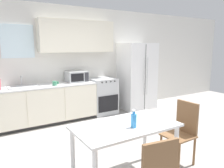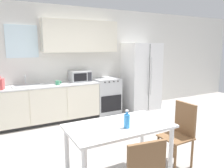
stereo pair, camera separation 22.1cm
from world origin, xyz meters
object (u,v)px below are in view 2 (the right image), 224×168
object	(u,v)px
oven_range	(106,96)
refrigerator	(141,76)
coffee_mug	(58,83)
drink_bottle	(127,121)
dining_table	(119,133)
microwave	(80,76)
dining_chair_side	(181,130)

from	to	relation	value
oven_range	refrigerator	bearing A→B (deg)	-2.72
coffee_mug	drink_bottle	bearing A→B (deg)	-87.61
oven_range	refrigerator	size ratio (longest dim) A/B	0.51
drink_bottle	dining_table	bearing A→B (deg)	103.85
microwave	dining_chair_side	xyz separation A→B (m)	(0.49, -2.86, -0.48)
oven_range	drink_bottle	size ratio (longest dim) A/B	4.21
dining_table	oven_range	bearing A→B (deg)	66.38
refrigerator	microwave	world-z (taller)	refrigerator
refrigerator	dining_chair_side	bearing A→B (deg)	-114.73
refrigerator	dining_table	world-z (taller)	refrigerator
refrigerator	microwave	size ratio (longest dim) A/B	3.68
oven_range	dining_table	distance (m)	3.00
drink_bottle	dining_chair_side	bearing A→B (deg)	5.23
refrigerator	microwave	bearing A→B (deg)	175.62
oven_range	dining_table	bearing A→B (deg)	-113.62
coffee_mug	dining_chair_side	xyz separation A→B (m)	(1.11, -2.63, -0.39)
coffee_mug	dining_chair_side	distance (m)	2.88
microwave	drink_bottle	world-z (taller)	microwave
dining_table	drink_bottle	distance (m)	0.24
coffee_mug	microwave	bearing A→B (deg)	20.22
refrigerator	dining_chair_side	xyz separation A→B (m)	(-1.25, -2.72, -0.37)
refrigerator	dining_table	size ratio (longest dim) A/B	1.41
dining_chair_side	drink_bottle	bearing A→B (deg)	93.28
coffee_mug	dining_chair_side	size ratio (longest dim) A/B	0.14
oven_range	coffee_mug	world-z (taller)	coffee_mug
oven_range	refrigerator	world-z (taller)	refrigerator
refrigerator	coffee_mug	size ratio (longest dim) A/B	13.85
dining_chair_side	microwave	bearing A→B (deg)	7.86
dining_chair_side	oven_range	bearing A→B (deg)	-5.55
oven_range	microwave	world-z (taller)	microwave
dining_chair_side	drink_bottle	world-z (taller)	drink_bottle
microwave	coffee_mug	world-z (taller)	microwave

